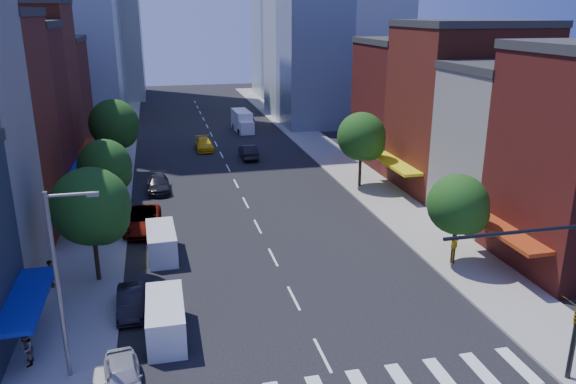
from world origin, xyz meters
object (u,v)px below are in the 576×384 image
Objects in this scene: parked_car_third at (142,220)px; pedestrian_far at (26,349)px; cargo_van_near at (166,320)px; parked_car_rear at (158,184)px; pedestrian_near at (52,273)px; parked_car_front at (123,377)px; parked_car_second at (130,302)px; box_truck at (242,122)px; traffic_car_oncoming at (248,152)px; taxi at (204,144)px; cargo_van_far at (162,243)px; traffic_car_far at (248,117)px.

pedestrian_far reaches higher than parked_car_third.
parked_car_third is 1.23× the size of cargo_van_near.
pedestrian_near is (-6.66, -18.58, 0.30)m from parked_car_rear.
cargo_van_near is at bearing -138.00° from pedestrian_near.
parked_car_third is 17.87m from pedestrian_far.
parked_car_second is (0.10, 7.05, -0.02)m from parked_car_front.
parked_car_front is 57.71m from box_truck.
taxi is at bearing -49.26° from traffic_car_oncoming.
parked_car_third reaches higher than taxi.
pedestrian_near is 0.99× the size of pedestrian_far.
pedestrian_near is (-5.30, -8.74, 0.20)m from parked_car_third.
parked_car_front is 2.30× the size of pedestrian_near.
box_truck is (6.40, 10.46, 0.61)m from taxi.
cargo_van_far is at bearing 74.90° from parked_car_second.
traffic_car_oncoming is (10.36, 10.40, 0.09)m from parked_car_rear.
traffic_car_oncoming is (12.27, 33.07, 0.14)m from parked_car_second.
box_truck is at bearing 73.43° from parked_car_second.
taxi is at bearing 72.91° from parked_car_front.
traffic_car_oncoming is at bearing 65.45° from parked_car_front.
taxi is 7.08m from traffic_car_oncoming.
cargo_van_near reaches higher than pedestrian_far.
cargo_van_near is 2.76× the size of pedestrian_near.
taxi is at bearing -20.60° from pedestrian_near.
box_truck reaches higher than taxi.
taxi is at bearing 78.20° from parked_car_second.
parked_car_third is 26.57m from taxi.
traffic_car_far is at bearing -99.22° from traffic_car_oncoming.
parked_car_rear is 2.84× the size of pedestrian_near.
box_truck is 4.05× the size of pedestrian_near.
taxi is (7.75, 45.49, 0.04)m from parked_car_front.
box_truck is 56.35m from pedestrian_far.
pedestrian_near is at bearing -110.23° from taxi.
traffic_car_far reaches higher than parked_car_second.
parked_car_front is 41.98m from traffic_car_oncoming.
pedestrian_near reaches higher than taxi.
taxi is 2.86× the size of pedestrian_near.
traffic_car_oncoming is at bearing 43.78° from parked_car_rear.
parked_car_second is 50.88m from box_truck.
parked_car_second is 2.28× the size of pedestrian_far.
taxi is 36.52m from pedestrian_near.
traffic_car_oncoming is at bearing 150.19° from pedestrian_far.
box_truck is at bearing 71.73° from parked_car_third.
parked_car_second is 3.67m from cargo_van_near.
pedestrian_far is at bearing -138.06° from parked_car_second.
cargo_van_far reaches higher than taxi.
cargo_van_near is (1.36, -15.95, 0.19)m from parked_car_third.
parked_car_front is at bearing -158.04° from pedestrian_near.
traffic_car_oncoming is 0.69× the size of box_truck.
box_truck reaches higher than cargo_van_far.
pedestrian_far is at bearing -169.76° from cargo_van_near.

